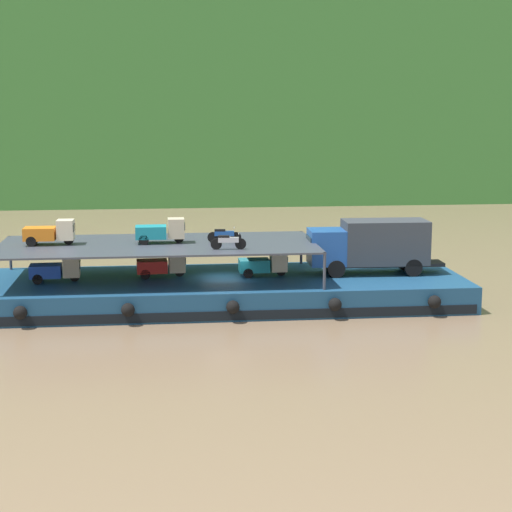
{
  "coord_description": "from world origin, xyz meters",
  "views": [
    {
      "loc": [
        -3.51,
        -46.91,
        11.15
      ],
      "look_at": [
        1.69,
        0.0,
        2.7
      ],
      "focal_mm": 59.65,
      "sensor_mm": 36.0,
      "label": 1
    }
  ],
  "objects_px": {
    "cargo_barge": "(226,291)",
    "mini_truck_lower_mid": "(264,264)",
    "mini_truck_upper_mid": "(161,231)",
    "covered_lorry": "(371,245)",
    "motorcycle_upper_centre": "(224,235)",
    "mini_truck_lower_stern": "(56,269)",
    "mini_truck_lower_aft": "(162,265)",
    "mini_truck_upper_stern": "(50,232)",
    "motorcycle_upper_port": "(228,241)"
  },
  "relations": [
    {
      "from": "mini_truck_lower_aft",
      "to": "covered_lorry",
      "type": "bearing_deg",
      "value": -1.67
    },
    {
      "from": "mini_truck_lower_stern",
      "to": "covered_lorry",
      "type": "bearing_deg",
      "value": 1.16
    },
    {
      "from": "cargo_barge",
      "to": "covered_lorry",
      "type": "bearing_deg",
      "value": 1.66
    },
    {
      "from": "covered_lorry",
      "to": "mini_truck_upper_mid",
      "type": "xyz_separation_m",
      "value": [
        -12.01,
        -0.01,
        1.0
      ]
    },
    {
      "from": "mini_truck_lower_aft",
      "to": "mini_truck_upper_mid",
      "type": "height_order",
      "value": "mini_truck_upper_mid"
    },
    {
      "from": "motorcycle_upper_port",
      "to": "mini_truck_upper_mid",
      "type": "bearing_deg",
      "value": 144.73
    },
    {
      "from": "cargo_barge",
      "to": "mini_truck_lower_stern",
      "type": "bearing_deg",
      "value": -179.29
    },
    {
      "from": "cargo_barge",
      "to": "motorcycle_upper_centre",
      "type": "distance_m",
      "value": 3.19
    },
    {
      "from": "covered_lorry",
      "to": "mini_truck_upper_mid",
      "type": "height_order",
      "value": "mini_truck_upper_mid"
    },
    {
      "from": "covered_lorry",
      "to": "mini_truck_lower_mid",
      "type": "bearing_deg",
      "value": -179.9
    },
    {
      "from": "mini_truck_upper_mid",
      "to": "motorcycle_upper_port",
      "type": "xyz_separation_m",
      "value": [
        3.54,
        -2.51,
        -0.26
      ]
    },
    {
      "from": "cargo_barge",
      "to": "mini_truck_lower_stern",
      "type": "relative_size",
      "value": 9.64
    },
    {
      "from": "cargo_barge",
      "to": "motorcycle_upper_centre",
      "type": "height_order",
      "value": "motorcycle_upper_centre"
    },
    {
      "from": "mini_truck_lower_stern",
      "to": "mini_truck_upper_stern",
      "type": "xyz_separation_m",
      "value": [
        -0.29,
        0.45,
        2.0
      ]
    },
    {
      "from": "mini_truck_lower_stern",
      "to": "motorcycle_upper_port",
      "type": "distance_m",
      "value": 9.73
    },
    {
      "from": "covered_lorry",
      "to": "mini_truck_upper_stern",
      "type": "relative_size",
      "value": 2.87
    },
    {
      "from": "cargo_barge",
      "to": "motorcycle_upper_port",
      "type": "height_order",
      "value": "motorcycle_upper_port"
    },
    {
      "from": "motorcycle_upper_centre",
      "to": "covered_lorry",
      "type": "bearing_deg",
      "value": 1.41
    },
    {
      "from": "covered_lorry",
      "to": "mini_truck_upper_mid",
      "type": "bearing_deg",
      "value": -179.94
    },
    {
      "from": "covered_lorry",
      "to": "motorcycle_upper_centre",
      "type": "xyz_separation_m",
      "value": [
        -8.51,
        -0.21,
        0.74
      ]
    },
    {
      "from": "cargo_barge",
      "to": "mini_truck_lower_stern",
      "type": "xyz_separation_m",
      "value": [
        -9.39,
        -0.12,
        1.44
      ]
    },
    {
      "from": "cargo_barge",
      "to": "mini_truck_lower_mid",
      "type": "distance_m",
      "value": 2.61
    },
    {
      "from": "mini_truck_lower_stern",
      "to": "mini_truck_upper_stern",
      "type": "height_order",
      "value": "mini_truck_upper_stern"
    },
    {
      "from": "mini_truck_lower_stern",
      "to": "mini_truck_lower_aft",
      "type": "xyz_separation_m",
      "value": [
        5.8,
        0.71,
        0.0
      ]
    },
    {
      "from": "cargo_barge",
      "to": "mini_truck_lower_mid",
      "type": "relative_size",
      "value": 9.73
    },
    {
      "from": "cargo_barge",
      "to": "motorcycle_upper_port",
      "type": "bearing_deg",
      "value": -91.63
    },
    {
      "from": "mini_truck_lower_aft",
      "to": "motorcycle_upper_port",
      "type": "height_order",
      "value": "motorcycle_upper_port"
    },
    {
      "from": "mini_truck_upper_stern",
      "to": "motorcycle_upper_centre",
      "type": "xyz_separation_m",
      "value": [
        9.57,
        -0.3,
        -0.26
      ]
    },
    {
      "from": "mini_truck_lower_aft",
      "to": "mini_truck_upper_stern",
      "type": "bearing_deg",
      "value": -177.58
    },
    {
      "from": "motorcycle_upper_port",
      "to": "motorcycle_upper_centre",
      "type": "height_order",
      "value": "same"
    },
    {
      "from": "mini_truck_lower_stern",
      "to": "motorcycle_upper_centre",
      "type": "relative_size",
      "value": 1.46
    },
    {
      "from": "covered_lorry",
      "to": "mini_truck_lower_aft",
      "type": "relative_size",
      "value": 2.83
    },
    {
      "from": "cargo_barge",
      "to": "mini_truck_upper_stern",
      "type": "height_order",
      "value": "mini_truck_upper_stern"
    },
    {
      "from": "covered_lorry",
      "to": "motorcycle_upper_centre",
      "type": "distance_m",
      "value": 8.54
    },
    {
      "from": "motorcycle_upper_port",
      "to": "motorcycle_upper_centre",
      "type": "xyz_separation_m",
      "value": [
        -0.05,
        2.31,
        0.0
      ]
    },
    {
      "from": "covered_lorry",
      "to": "mini_truck_upper_stern",
      "type": "xyz_separation_m",
      "value": [
        -18.08,
        0.09,
        1.0
      ]
    },
    {
      "from": "mini_truck_lower_stern",
      "to": "mini_truck_lower_aft",
      "type": "distance_m",
      "value": 5.84
    },
    {
      "from": "covered_lorry",
      "to": "mini_truck_upper_stern",
      "type": "distance_m",
      "value": 18.11
    },
    {
      "from": "covered_lorry",
      "to": "cargo_barge",
      "type": "bearing_deg",
      "value": -178.34
    },
    {
      "from": "cargo_barge",
      "to": "mini_truck_lower_stern",
      "type": "height_order",
      "value": "mini_truck_lower_stern"
    },
    {
      "from": "mini_truck_lower_stern",
      "to": "motorcycle_upper_centre",
      "type": "distance_m",
      "value": 9.45
    },
    {
      "from": "mini_truck_upper_mid",
      "to": "covered_lorry",
      "type": "bearing_deg",
      "value": 0.06
    },
    {
      "from": "mini_truck_upper_stern",
      "to": "motorcycle_upper_port",
      "type": "height_order",
      "value": "mini_truck_upper_stern"
    },
    {
      "from": "mini_truck_upper_stern",
      "to": "covered_lorry",
      "type": "bearing_deg",
      "value": -0.29
    },
    {
      "from": "mini_truck_upper_stern",
      "to": "mini_truck_upper_mid",
      "type": "xyz_separation_m",
      "value": [
        6.07,
        -0.1,
        0.0
      ]
    },
    {
      "from": "covered_lorry",
      "to": "mini_truck_lower_stern",
      "type": "relative_size",
      "value": 2.84
    },
    {
      "from": "covered_lorry",
      "to": "mini_truck_lower_mid",
      "type": "xyz_separation_m",
      "value": [
        -6.23,
        -0.01,
        -1.0
      ]
    },
    {
      "from": "mini_truck_upper_mid",
      "to": "motorcycle_upper_centre",
      "type": "xyz_separation_m",
      "value": [
        3.5,
        -0.2,
        -0.26
      ]
    },
    {
      "from": "mini_truck_lower_stern",
      "to": "mini_truck_upper_stern",
      "type": "relative_size",
      "value": 1.01
    },
    {
      "from": "mini_truck_lower_mid",
      "to": "mini_truck_upper_mid",
      "type": "bearing_deg",
      "value": -179.98
    }
  ]
}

